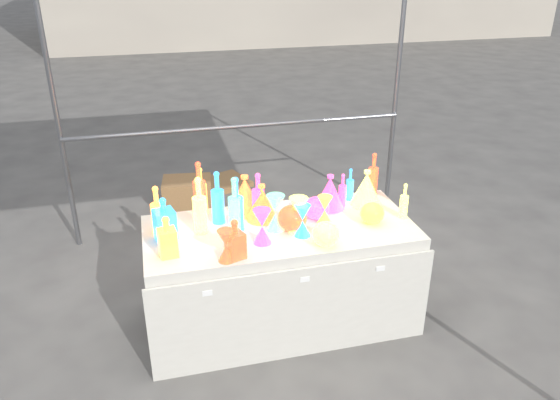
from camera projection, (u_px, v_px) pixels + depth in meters
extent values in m
plane|color=slate|center=(280.00, 318.00, 3.97)|extent=(80.00, 80.00, 0.00)
cylinder|color=gray|center=(57.00, 115.00, 4.44)|extent=(0.04, 0.04, 2.40)
cylinder|color=gray|center=(396.00, 93.00, 5.10)|extent=(0.04, 0.04, 2.40)
cylinder|color=gray|center=(239.00, 126.00, 4.83)|extent=(3.00, 0.04, 0.04)
cube|color=silver|center=(280.00, 274.00, 3.81)|extent=(1.80, 0.80, 0.75)
cube|color=silver|center=(296.00, 314.00, 3.46)|extent=(1.84, 0.02, 0.68)
cube|color=white|center=(207.00, 293.00, 3.21)|extent=(0.06, 0.00, 0.03)
cube|color=white|center=(305.00, 279.00, 3.35)|extent=(0.06, 0.00, 0.03)
cube|color=white|center=(380.00, 269.00, 3.46)|extent=(0.06, 0.00, 0.03)
cube|color=#9F7448|center=(188.00, 196.00, 5.48)|extent=(0.52, 0.41, 0.35)
cube|color=#9F7448|center=(218.00, 184.00, 6.11)|extent=(0.78, 0.67, 0.06)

